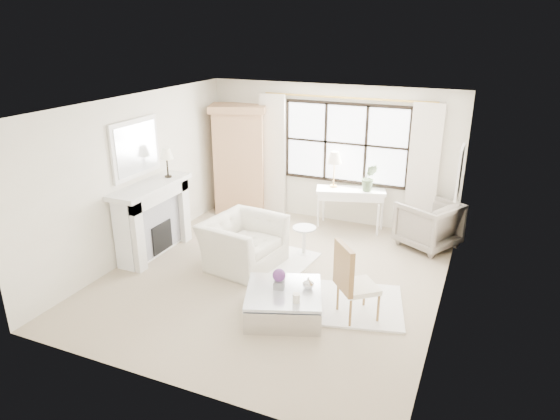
# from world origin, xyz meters

# --- Properties ---
(floor) EXTENTS (5.50, 5.50, 0.00)m
(floor) POSITION_xyz_m (0.00, 0.00, 0.00)
(floor) COLOR tan
(floor) RESTS_ON ground
(ceiling) EXTENTS (5.50, 5.50, 0.00)m
(ceiling) POSITION_xyz_m (0.00, 0.00, 2.70)
(ceiling) COLOR white
(ceiling) RESTS_ON ground
(wall_back) EXTENTS (5.00, 0.00, 5.00)m
(wall_back) POSITION_xyz_m (0.00, 2.75, 1.35)
(wall_back) COLOR white
(wall_back) RESTS_ON ground
(wall_front) EXTENTS (5.00, 0.00, 5.00)m
(wall_front) POSITION_xyz_m (0.00, -2.75, 1.35)
(wall_front) COLOR white
(wall_front) RESTS_ON ground
(wall_left) EXTENTS (0.00, 5.50, 5.50)m
(wall_left) POSITION_xyz_m (-2.50, 0.00, 1.35)
(wall_left) COLOR silver
(wall_left) RESTS_ON ground
(wall_right) EXTENTS (0.00, 5.50, 5.50)m
(wall_right) POSITION_xyz_m (2.50, 0.00, 1.35)
(wall_right) COLOR white
(wall_right) RESTS_ON ground
(window_pane) EXTENTS (2.40, 0.02, 1.50)m
(window_pane) POSITION_xyz_m (0.30, 2.73, 1.60)
(window_pane) COLOR white
(window_pane) RESTS_ON wall_back
(window_frame) EXTENTS (2.50, 0.04, 1.50)m
(window_frame) POSITION_xyz_m (0.30, 2.72, 1.60)
(window_frame) COLOR black
(window_frame) RESTS_ON wall_back
(curtain_rod) EXTENTS (3.30, 0.04, 0.04)m
(curtain_rod) POSITION_xyz_m (0.30, 2.67, 2.47)
(curtain_rod) COLOR gold
(curtain_rod) RESTS_ON wall_back
(curtain_left) EXTENTS (0.55, 0.10, 2.47)m
(curtain_left) POSITION_xyz_m (-1.20, 2.65, 1.24)
(curtain_left) COLOR white
(curtain_left) RESTS_ON ground
(curtain_right) EXTENTS (0.55, 0.10, 2.47)m
(curtain_right) POSITION_xyz_m (1.80, 2.65, 1.24)
(curtain_right) COLOR silver
(curtain_right) RESTS_ON ground
(fireplace) EXTENTS (0.58, 1.66, 1.26)m
(fireplace) POSITION_xyz_m (-2.27, 0.00, 0.65)
(fireplace) COLOR silver
(fireplace) RESTS_ON ground
(mirror_frame) EXTENTS (0.05, 1.15, 0.95)m
(mirror_frame) POSITION_xyz_m (-2.47, 0.00, 1.84)
(mirror_frame) COLOR white
(mirror_frame) RESTS_ON wall_left
(mirror_glass) EXTENTS (0.02, 1.00, 0.80)m
(mirror_glass) POSITION_xyz_m (-2.44, 0.00, 1.84)
(mirror_glass) COLOR silver
(mirror_glass) RESTS_ON wall_left
(art_frame) EXTENTS (0.04, 0.62, 0.82)m
(art_frame) POSITION_xyz_m (2.47, 1.70, 1.55)
(art_frame) COLOR silver
(art_frame) RESTS_ON wall_right
(art_canvas) EXTENTS (0.01, 0.52, 0.72)m
(art_canvas) POSITION_xyz_m (2.45, 1.70, 1.55)
(art_canvas) COLOR beige
(art_canvas) RESTS_ON wall_right
(mantel_lamp) EXTENTS (0.22, 0.22, 0.51)m
(mantel_lamp) POSITION_xyz_m (-2.19, 0.44, 1.65)
(mantel_lamp) COLOR black
(mantel_lamp) RESTS_ON fireplace
(armoire) EXTENTS (1.29, 1.04, 2.24)m
(armoire) POSITION_xyz_m (-1.87, 2.47, 1.14)
(armoire) COLOR tan
(armoire) RESTS_ON floor
(console_table) EXTENTS (1.37, 0.80, 0.80)m
(console_table) POSITION_xyz_m (0.53, 2.43, 0.40)
(console_table) COLOR white
(console_table) RESTS_ON floor
(console_lamp) EXTENTS (0.28, 0.28, 0.69)m
(console_lamp) POSITION_xyz_m (0.18, 2.44, 1.36)
(console_lamp) COLOR #B5863F
(console_lamp) RESTS_ON console_table
(orchid_plant) EXTENTS (0.34, 0.30, 0.53)m
(orchid_plant) POSITION_xyz_m (0.87, 2.44, 1.06)
(orchid_plant) COLOR #516845
(orchid_plant) RESTS_ON console_table
(side_table) EXTENTS (0.40, 0.40, 0.51)m
(side_table) POSITION_xyz_m (0.14, 0.96, 0.33)
(side_table) COLOR silver
(side_table) RESTS_ON floor
(rug_left) EXTENTS (1.70, 1.27, 0.03)m
(rug_left) POSITION_xyz_m (-0.41, 0.58, 0.01)
(rug_left) COLOR white
(rug_left) RESTS_ON floor
(rug_right) EXTENTS (1.90, 1.60, 0.03)m
(rug_right) POSITION_xyz_m (1.24, -0.36, 0.02)
(rug_right) COLOR white
(rug_right) RESTS_ON floor
(club_armchair) EXTENTS (1.25, 1.38, 0.80)m
(club_armchair) POSITION_xyz_m (-0.63, 0.19, 0.40)
(club_armchair) COLOR beige
(club_armchair) RESTS_ON floor
(wingback_chair) EXTENTS (1.25, 1.24, 0.84)m
(wingback_chair) POSITION_xyz_m (2.04, 2.17, 0.42)
(wingback_chair) COLOR gray
(wingback_chair) RESTS_ON floor
(french_chair) EXTENTS (0.68, 0.68, 1.08)m
(french_chair) POSITION_xyz_m (1.49, -0.62, 0.31)
(french_chair) COLOR #A57A45
(french_chair) RESTS_ON floor
(coffee_table) EXTENTS (1.29, 1.29, 0.38)m
(coffee_table) POSITION_xyz_m (0.57, -0.95, 0.18)
(coffee_table) COLOR silver
(coffee_table) RESTS_ON floor
(planter_box) EXTENTS (0.17, 0.17, 0.11)m
(planter_box) POSITION_xyz_m (0.49, -0.91, 0.43)
(planter_box) COLOR gray
(planter_box) RESTS_ON coffee_table
(planter_flowers) EXTENTS (0.18, 0.18, 0.18)m
(planter_flowers) POSITION_xyz_m (0.49, -0.91, 0.58)
(planter_flowers) COLOR #5C2C70
(planter_flowers) RESTS_ON planter_box
(pillar_candle) EXTENTS (0.10, 0.10, 0.12)m
(pillar_candle) POSITION_xyz_m (0.84, -1.16, 0.44)
(pillar_candle) COLOR silver
(pillar_candle) RESTS_ON coffee_table
(coffee_vase) EXTENTS (0.20, 0.20, 0.16)m
(coffee_vase) POSITION_xyz_m (0.85, -0.77, 0.46)
(coffee_vase) COLOR silver
(coffee_vase) RESTS_ON coffee_table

